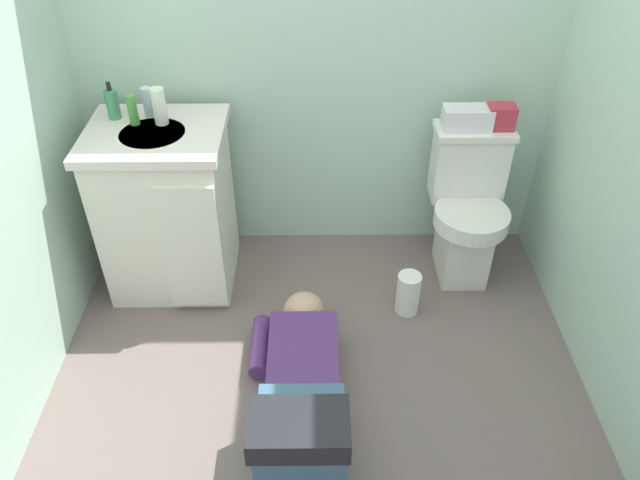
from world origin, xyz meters
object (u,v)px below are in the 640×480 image
object	(u,v)px
toilet	(467,208)
person_plumber	(301,393)
bottle_white	(159,106)
toiletry_bag	(501,117)
bottle_green	(132,110)
bottle_clear	(148,102)
vanity_cabinet	(168,208)
tissue_box	(467,118)
faucet	(158,105)
paper_towel_roll	(408,293)
soap_dispenser	(112,104)

from	to	relation	value
toilet	person_plumber	size ratio (longest dim) A/B	0.70
bottle_white	toiletry_bag	bearing A→B (deg)	2.94
bottle_green	bottle_clear	world-z (taller)	same
toilet	bottle_clear	size ratio (longest dim) A/B	5.66
toilet	vanity_cabinet	size ratio (longest dim) A/B	0.91
person_plumber	tissue_box	xyz separation A→B (m)	(0.75, 1.03, 0.62)
faucet	paper_towel_roll	world-z (taller)	faucet
toiletry_bag	bottle_green	world-z (taller)	bottle_green
faucet	tissue_box	bearing A→B (deg)	0.16
soap_dispenser	bottle_white	bearing A→B (deg)	-13.78
faucet	bottle_white	world-z (taller)	bottle_white
bottle_green	vanity_cabinet	bearing A→B (deg)	-35.84
bottle_green	paper_towel_roll	xyz separation A→B (m)	(1.21, -0.33, -0.78)
paper_towel_roll	toilet	bearing A→B (deg)	46.80
tissue_box	bottle_green	distance (m)	1.47
soap_dispenser	bottle_green	bearing A→B (deg)	-30.42
tissue_box	bottle_white	world-z (taller)	bottle_white
toiletry_bag	soap_dispenser	xyz separation A→B (m)	(-1.72, -0.02, 0.08)
bottle_green	paper_towel_roll	distance (m)	1.48
vanity_cabinet	faucet	world-z (taller)	faucet
toilet	soap_dispenser	xyz separation A→B (m)	(-1.61, 0.07, 0.52)
toilet	tissue_box	xyz separation A→B (m)	(-0.05, 0.09, 0.43)
person_plumber	toiletry_bag	distance (m)	1.50
tissue_box	bottle_clear	size ratio (longest dim) A/B	1.66
toilet	person_plumber	world-z (taller)	toilet
toiletry_bag	bottle_clear	distance (m)	1.57
bottle_white	bottle_clear	bearing A→B (deg)	132.92
faucet	paper_towel_roll	distance (m)	1.42
tissue_box	paper_towel_roll	distance (m)	0.84
vanity_cabinet	paper_towel_roll	distance (m)	1.19
vanity_cabinet	bottle_white	world-z (taller)	bottle_white
bottle_white	bottle_green	bearing A→B (deg)	-177.05
tissue_box	paper_towel_roll	xyz separation A→B (m)	(-0.25, -0.41, -0.69)
soap_dispenser	faucet	bearing A→B (deg)	6.01
tissue_box	toiletry_bag	distance (m)	0.15
vanity_cabinet	faucet	size ratio (longest dim) A/B	8.20
bottle_green	paper_towel_roll	bearing A→B (deg)	-15.07
tissue_box	bottle_green	world-z (taller)	bottle_green
person_plumber	bottle_green	world-z (taller)	bottle_green
person_plumber	bottle_green	size ratio (longest dim) A/B	8.05
person_plumber	bottle_white	xyz separation A→B (m)	(-0.61, 0.95, 0.72)
soap_dispenser	tissue_box	bearing A→B (deg)	0.87
tissue_box	toiletry_bag	bearing A→B (deg)	0.00
tissue_box	toiletry_bag	size ratio (longest dim) A/B	1.77
vanity_cabinet	paper_towel_roll	size ratio (longest dim) A/B	3.83
bottle_clear	bottle_white	world-z (taller)	bottle_white
vanity_cabinet	bottle_clear	bearing A→B (deg)	106.87
toilet	paper_towel_roll	size ratio (longest dim) A/B	3.50
toilet	person_plumber	xyz separation A→B (m)	(-0.79, -0.94, -0.19)
toiletry_bag	soap_dispenser	bearing A→B (deg)	-179.20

